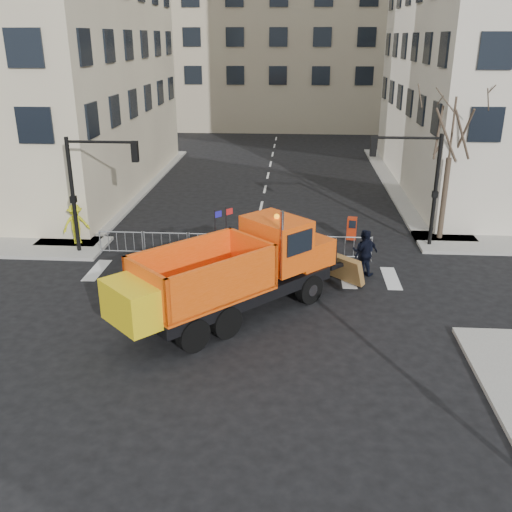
# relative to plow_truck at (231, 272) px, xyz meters

# --- Properties ---
(ground) EXTENTS (120.00, 120.00, 0.00)m
(ground) POSITION_rel_plow_truck_xyz_m (0.20, -1.61, -1.74)
(ground) COLOR black
(ground) RESTS_ON ground
(sidewalk_back) EXTENTS (64.00, 5.00, 0.15)m
(sidewalk_back) POSITION_rel_plow_truck_xyz_m (0.20, 6.89, -1.67)
(sidewalk_back) COLOR gray
(sidewalk_back) RESTS_ON ground
(building_far) EXTENTS (30.00, 18.00, 24.00)m
(building_far) POSITION_rel_plow_truck_xyz_m (0.20, 50.39, 10.26)
(building_far) COLOR tan
(building_far) RESTS_ON ground
(traffic_light_left) EXTENTS (0.18, 0.18, 5.40)m
(traffic_light_left) POSITION_rel_plow_truck_xyz_m (-7.80, 5.89, 0.96)
(traffic_light_left) COLOR black
(traffic_light_left) RESTS_ON ground
(traffic_light_right) EXTENTS (0.18, 0.18, 5.40)m
(traffic_light_right) POSITION_rel_plow_truck_xyz_m (8.70, 7.89, 0.96)
(traffic_light_right) COLOR black
(traffic_light_right) RESTS_ON ground
(crowd_barriers) EXTENTS (12.60, 0.60, 1.10)m
(crowd_barriers) POSITION_rel_plow_truck_xyz_m (-0.55, 5.99, -1.19)
(crowd_barriers) COLOR #9EA0A5
(crowd_barriers) RESTS_ON ground
(street_tree) EXTENTS (3.00, 3.00, 7.50)m
(street_tree) POSITION_rel_plow_truck_xyz_m (9.40, 8.89, 2.01)
(street_tree) COLOR #382B21
(street_tree) RESTS_ON ground
(plow_truck) EXTENTS (9.00, 9.07, 3.92)m
(plow_truck) POSITION_rel_plow_truck_xyz_m (0.00, 0.00, 0.00)
(plow_truck) COLOR black
(plow_truck) RESTS_ON ground
(cop_a) EXTENTS (0.74, 0.51, 1.97)m
(cop_a) POSITION_rel_plow_truck_xyz_m (3.26, 3.63, -0.76)
(cop_a) COLOR black
(cop_a) RESTS_ON ground
(cop_b) EXTENTS (1.15, 1.02, 1.98)m
(cop_b) POSITION_rel_plow_truck_xyz_m (5.13, 4.30, -0.75)
(cop_b) COLOR black
(cop_b) RESTS_ON ground
(cop_c) EXTENTS (1.24, 1.10, 2.02)m
(cop_c) POSITION_rel_plow_truck_xyz_m (5.21, 4.05, -0.73)
(cop_c) COLOR black
(cop_c) RESTS_ON ground
(worker) EXTENTS (1.43, 1.31, 1.93)m
(worker) POSITION_rel_plow_truck_xyz_m (-8.20, 6.83, -0.63)
(worker) COLOR gold
(worker) RESTS_ON sidewalk_back
(newspaper_box) EXTENTS (0.51, 0.47, 1.10)m
(newspaper_box) POSITION_rel_plow_truck_xyz_m (5.01, 8.35, -1.04)
(newspaper_box) COLOR #AB260D
(newspaper_box) RESTS_ON sidewalk_back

